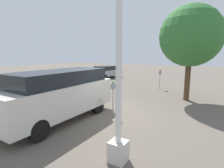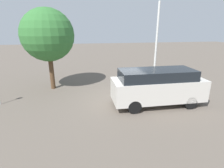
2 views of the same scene
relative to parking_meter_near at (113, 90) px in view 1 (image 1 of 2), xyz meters
The scene contains 7 objects.
ground_plane 1.18m from the parking_meter_near, 84.47° to the right, with size 80.00×80.00×0.00m, color #60564C.
parking_meter_near is the anchor object (origin of this frame).
parking_meter_far 7.19m from the parking_meter_near, behind, with size 0.22×0.15×1.54m.
lamp_post 3.75m from the parking_meter_near, 32.67° to the left, with size 0.44×0.44×6.03m.
parked_van 2.36m from the parking_meter_near, 40.51° to the right, with size 5.18×1.88×2.10m.
car_distant 12.98m from the parking_meter_near, 145.81° to the right, with size 4.37×2.11×1.42m.
street_tree 5.82m from the parking_meter_near, 150.75° to the left, with size 3.54×3.54×5.58m.
Camera 1 is at (6.69, 4.33, 2.74)m, focal length 28.00 mm.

